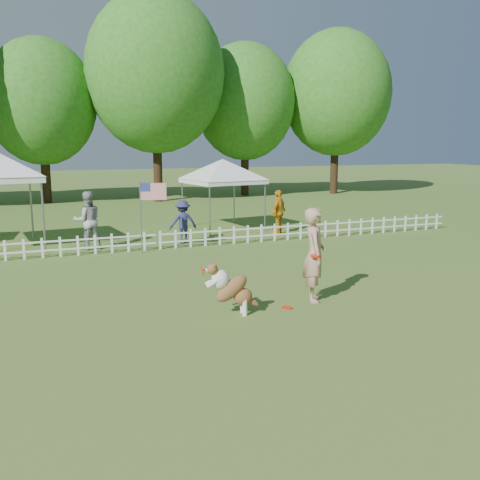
{
  "coord_description": "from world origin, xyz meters",
  "views": [
    {
      "loc": [
        -4.06,
        -9.32,
        3.32
      ],
      "look_at": [
        0.47,
        2.0,
        1.1
      ],
      "focal_mm": 40.0,
      "sensor_mm": 36.0,
      "label": 1
    }
  ],
  "objects": [
    {
      "name": "picket_fence",
      "position": [
        0.0,
        7.0,
        0.3
      ],
      "size": [
        22.0,
        0.08,
        0.6
      ],
      "primitive_type": null,
      "color": "white",
      "rests_on": "ground"
    },
    {
      "name": "tree_center_left",
      "position": [
        -3.0,
        22.5,
        4.9
      ],
      "size": [
        6.0,
        6.0,
        9.8
      ],
      "primitive_type": null,
      "color": "#2E661D",
      "rests_on": "ground"
    },
    {
      "name": "spectator_c",
      "position": [
        4.52,
        8.3,
        0.81
      ],
      "size": [
        1.0,
        0.9,
        1.63
      ],
      "primitive_type": "imported",
      "rotation": [
        0.0,
        0.0,
        3.8
      ],
      "color": "orange",
      "rests_on": "ground"
    },
    {
      "name": "dog",
      "position": [
        -0.47,
        0.05,
        0.53
      ],
      "size": [
        1.08,
        0.5,
        1.07
      ],
      "primitive_type": null,
      "rotation": [
        0.0,
        0.0,
        -0.15
      ],
      "color": "brown",
      "rests_on": "ground"
    },
    {
      "name": "tree_center_right",
      "position": [
        3.0,
        21.0,
        6.3
      ],
      "size": [
        7.6,
        7.6,
        12.6
      ],
      "primitive_type": null,
      "color": "#2E661D",
      "rests_on": "ground"
    },
    {
      "name": "spectator_b",
      "position": [
        0.73,
        7.81,
        0.72
      ],
      "size": [
        0.94,
        0.55,
        1.44
      ],
      "primitive_type": "imported",
      "rotation": [
        0.0,
        0.0,
        3.12
      ],
      "color": "navy",
      "rests_on": "ground"
    },
    {
      "name": "handler",
      "position": [
        1.49,
        0.32,
        1.0
      ],
      "size": [
        0.73,
        0.86,
        2.0
      ],
      "primitive_type": "imported",
      "rotation": [
        0.0,
        0.0,
        1.17
      ],
      "color": "tan",
      "rests_on": "ground"
    },
    {
      "name": "flag_pole",
      "position": [
        -0.91,
        6.63,
        1.1
      ],
      "size": [
        0.81,
        0.4,
        2.19
      ],
      "primitive_type": null,
      "rotation": [
        0.0,
        0.0,
        -0.39
      ],
      "color": "gray",
      "rests_on": "ground"
    },
    {
      "name": "tree_far_right",
      "position": [
        15.0,
        21.5,
        5.7
      ],
      "size": [
        7.0,
        7.0,
        11.4
      ],
      "primitive_type": null,
      "color": "#2E661D",
      "rests_on": "ground"
    },
    {
      "name": "tree_right",
      "position": [
        9.0,
        22.5,
        5.2
      ],
      "size": [
        6.2,
        6.2,
        10.4
      ],
      "primitive_type": null,
      "color": "#2E661D",
      "rests_on": "ground"
    },
    {
      "name": "spectator_a",
      "position": [
        -2.34,
        7.9,
        0.92
      ],
      "size": [
        0.96,
        0.79,
        1.84
      ],
      "primitive_type": "imported",
      "rotation": [
        0.0,
        0.0,
        3.25
      ],
      "color": "#A1A1A6",
      "rests_on": "ground"
    },
    {
      "name": "frisbee_on_turf",
      "position": [
        0.71,
        0.03,
        0.01
      ],
      "size": [
        0.24,
        0.24,
        0.02
      ],
      "primitive_type": "cylinder",
      "rotation": [
        0.0,
        0.0,
        0.04
      ],
      "color": "red",
      "rests_on": "ground"
    },
    {
      "name": "ground",
      "position": [
        0.0,
        0.0,
        0.0
      ],
      "size": [
        120.0,
        120.0,
        0.0
      ],
      "primitive_type": "plane",
      "color": "#3E6921",
      "rests_on": "ground"
    },
    {
      "name": "canopy_tent_right",
      "position": [
        3.0,
        10.13,
        1.33
      ],
      "size": [
        2.92,
        2.92,
        2.66
      ],
      "primitive_type": null,
      "rotation": [
        0.0,
        0.0,
        0.15
      ],
      "color": "white",
      "rests_on": "ground"
    }
  ]
}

